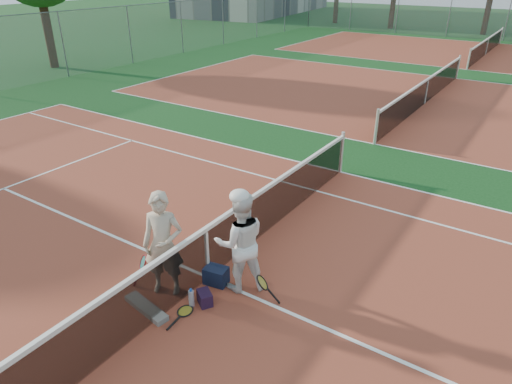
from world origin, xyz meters
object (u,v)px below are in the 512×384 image
(racket_red, at_px, (144,270))
(racket_spare, at_px, (185,311))
(net_main, at_px, (207,253))
(sports_bag_navy, at_px, (216,276))
(racket_black_held, at_px, (262,290))
(sports_bag_purple, at_px, (205,298))
(player_a, at_px, (163,244))
(player_b, at_px, (240,242))
(water_bottle, at_px, (191,299))

(racket_red, relative_size, racket_spare, 0.93)
(net_main, height_order, sports_bag_navy, net_main)
(racket_black_held, xyz_separation_m, sports_bag_purple, (-0.74, -0.54, -0.14))
(racket_red, relative_size, sports_bag_navy, 1.42)
(player_a, height_order, racket_black_held, player_a)
(racket_spare, relative_size, sports_bag_navy, 1.53)
(player_b, xyz_separation_m, sports_bag_purple, (-0.22, -0.69, -0.76))
(racket_black_held, height_order, racket_spare, racket_black_held)
(player_a, height_order, racket_red, player_a)
(racket_red, distance_m, racket_spare, 1.08)
(sports_bag_purple, bearing_deg, player_b, 72.36)
(racket_black_held, relative_size, water_bottle, 1.66)
(player_b, xyz_separation_m, racket_red, (-1.39, -0.85, -0.59))
(net_main, bearing_deg, racket_black_held, -0.98)
(net_main, bearing_deg, player_a, -118.86)
(racket_red, bearing_deg, water_bottle, -57.63)
(net_main, distance_m, racket_black_held, 1.16)
(racket_red, xyz_separation_m, racket_black_held, (1.92, 0.70, -0.03))
(net_main, relative_size, sports_bag_navy, 28.04)
(player_b, relative_size, racket_black_held, 3.50)
(racket_spare, bearing_deg, player_b, -26.04)
(net_main, height_order, sports_bag_purple, net_main)
(water_bottle, bearing_deg, racket_black_held, 38.66)
(net_main, relative_size, player_a, 6.08)
(racket_red, bearing_deg, sports_bag_purple, -49.77)
(sports_bag_purple, bearing_deg, water_bottle, -130.14)
(net_main, xyz_separation_m, player_b, (0.61, 0.13, 0.36))
(net_main, relative_size, player_b, 6.29)
(player_a, relative_size, water_bottle, 6.02)
(net_main, relative_size, water_bottle, 36.60)
(racket_black_held, bearing_deg, net_main, -27.28)
(player_a, xyz_separation_m, water_bottle, (0.60, -0.09, -0.75))
(racket_spare, bearing_deg, net_main, 9.06)
(sports_bag_navy, bearing_deg, player_a, -133.08)
(player_b, xyz_separation_m, water_bottle, (-0.36, -0.85, -0.72))
(player_a, bearing_deg, racket_black_held, -5.25)
(sports_bag_navy, xyz_separation_m, sports_bag_purple, (0.18, -0.52, -0.04))
(net_main, height_order, racket_black_held, net_main)
(sports_bag_purple, bearing_deg, sports_bag_navy, 108.97)
(sports_bag_purple, xyz_separation_m, water_bottle, (-0.14, -0.16, 0.04))
(racket_black_held, xyz_separation_m, water_bottle, (-0.88, -0.70, -0.10))
(player_b, distance_m, racket_black_held, 0.83)
(player_a, distance_m, sports_bag_purple, 1.08)
(net_main, bearing_deg, sports_bag_purple, -55.44)
(player_b, bearing_deg, player_a, -5.53)
(racket_black_held, height_order, sports_bag_purple, racket_black_held)
(player_a, distance_m, water_bottle, 0.97)
(sports_bag_navy, height_order, water_bottle, sports_bag_navy)
(player_b, distance_m, racket_red, 1.74)
(player_a, bearing_deg, racket_red, 163.18)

